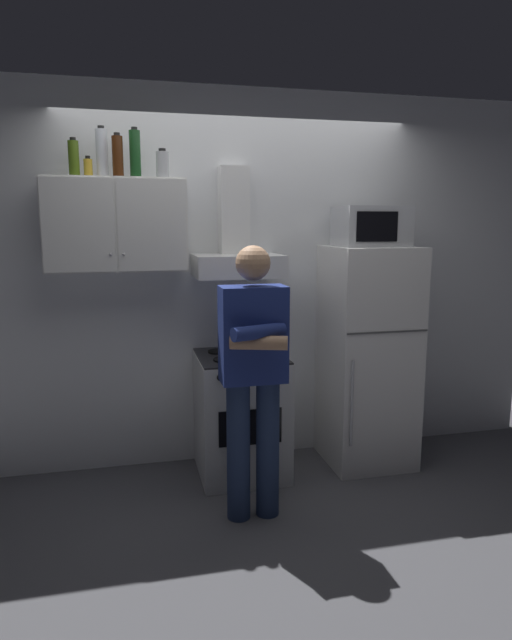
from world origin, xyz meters
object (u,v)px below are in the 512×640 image
object	(u,v)px
bottle_vodka_clear	(102,153)
bottle_rum_dark	(118,156)
upper_cabinet	(116,225)
microwave	(371,226)
bottle_spice_jar	(88,168)
stove_oven	(241,414)
bottle_wine_green	(135,154)
person_standing	(253,373)
range_hood	(237,247)
bottle_canister_steel	(163,165)
refrigerator	(368,356)
bottle_olive_oil	(74,158)

from	to	relation	value
bottle_vodka_clear	bottle_rum_dark	size ratio (longest dim) A/B	1.17
upper_cabinet	microwave	size ratio (longest dim) A/B	1.88
microwave	bottle_rum_dark	xyz separation A→B (m)	(-1.72, 0.07, 0.44)
bottle_rum_dark	bottle_spice_jar	xyz separation A→B (m)	(-0.19, 0.02, -0.07)
stove_oven	microwave	xyz separation A→B (m)	(0.95, 0.02, 1.31)
bottle_rum_dark	bottle_wine_green	distance (m)	0.11
stove_oven	bottle_vodka_clear	size ratio (longest dim) A/B	2.71
person_standing	bottle_rum_dark	distance (m)	1.63
stove_oven	bottle_rum_dark	distance (m)	1.91
range_hood	bottle_canister_steel	xyz separation A→B (m)	(-0.49, -0.03, 0.54)
stove_oven	bottle_rum_dark	size ratio (longest dim) A/B	3.18
refrigerator	range_hood	bearing A→B (deg)	172.45
bottle_olive_oil	bottle_wine_green	bearing A→B (deg)	0.40
microwave	bottle_wine_green	distance (m)	1.68
bottle_olive_oil	bottle_canister_steel	bearing A→B (deg)	-0.54
bottle_canister_steel	stove_oven	bearing A→B (deg)	-11.63
person_standing	upper_cabinet	bearing A→B (deg)	135.74
bottle_wine_green	bottle_olive_oil	xyz separation A→B (m)	(-0.38, -0.00, -0.04)
upper_cabinet	refrigerator	xyz separation A→B (m)	(1.75, -0.12, -0.95)
bottle_vodka_clear	bottle_rum_dark	bearing A→B (deg)	-29.78
bottle_olive_oil	bottle_spice_jar	size ratio (longest dim) A/B	1.81
stove_oven	range_hood	distance (m)	1.17
bottle_spice_jar	bottle_olive_oil	bearing A→B (deg)	-172.91
bottle_vodka_clear	bottle_canister_steel	xyz separation A→B (m)	(0.38, -0.05, -0.07)
person_standing	bottle_rum_dark	bearing A→B (deg)	135.98
microwave	person_standing	bearing A→B (deg)	-148.00
stove_oven	person_standing	bearing A→B (deg)	-94.72
refrigerator	bottle_spice_jar	distance (m)	2.32
bottle_canister_steel	bottle_spice_jar	bearing A→B (deg)	178.10
stove_oven	bottle_rum_dark	world-z (taller)	bottle_rum_dark
upper_cabinet	bottle_rum_dark	size ratio (longest dim) A/B	3.27
stove_oven	bottle_wine_green	bearing A→B (deg)	170.68
refrigerator	bottle_rum_dark	xyz separation A→B (m)	(-1.72, 0.09, 1.38)
upper_cabinet	bottle_rum_dark	bearing A→B (deg)	-50.11
bottle_vodka_clear	bottle_wine_green	size ratio (longest dim) A/B	1.02
range_hood	bottle_olive_oil	xyz separation A→B (m)	(-1.04, -0.02, 0.57)
range_hood	bottle_spice_jar	bearing A→B (deg)	-179.40
refrigerator	bottle_olive_oil	bearing A→B (deg)	176.97
person_standing	bottle_rum_dark	size ratio (longest dim) A/B	5.96
upper_cabinet	person_standing	world-z (taller)	upper_cabinet
microwave	bottle_vodka_clear	world-z (taller)	bottle_vodka_clear
bottle_vodka_clear	bottle_rum_dark	world-z (taller)	bottle_vodka_clear
refrigerator	bottle_spice_jar	bearing A→B (deg)	176.52
range_hood	bottle_vodka_clear	bearing A→B (deg)	178.55
upper_cabinet	stove_oven	world-z (taller)	upper_cabinet
bottle_olive_oil	bottle_spice_jar	world-z (taller)	bottle_olive_oil
bottle_canister_steel	upper_cabinet	bearing A→B (deg)	175.52
bottle_vodka_clear	bottle_olive_oil	size ratio (longest dim) A/B	1.35
range_hood	bottle_vodka_clear	distance (m)	1.06
upper_cabinet	person_standing	distance (m)	1.35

